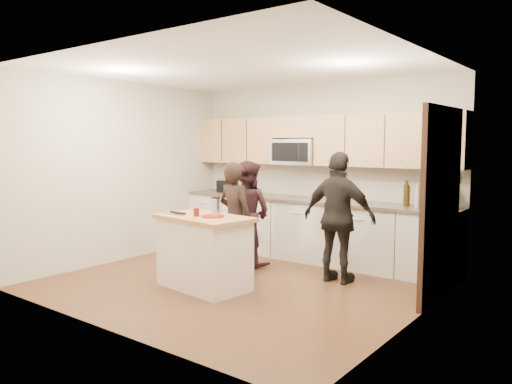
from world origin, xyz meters
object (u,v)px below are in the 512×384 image
Objects in this scene: toaster at (227,186)px; woman_right at (339,218)px; woman_left at (235,219)px; island at (204,252)px; woman_center at (247,213)px.

woman_right is (2.60, -0.84, -0.20)m from toaster.
woman_right is (1.30, 0.50, 0.07)m from woman_left.
toaster is (-1.41, 2.08, 0.59)m from island.
toaster is 1.89m from woman_left.
woman_left is 0.55m from woman_center.
woman_right reaches higher than toaster.
woman_right is (1.50, -0.01, 0.08)m from woman_center.
woman_center is 0.91× the size of woman_right.
toaster is at bearing -38.69° from woman_center.
woman_left is 1.40m from woman_right.
woman_left is (-0.11, 0.73, 0.31)m from island.
woman_left is at bearing 19.76° from woman_right.
woman_left reaches higher than woman_center.
toaster is at bearing -19.27° from woman_right.
woman_center is at bearing -1.90° from woman_right.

